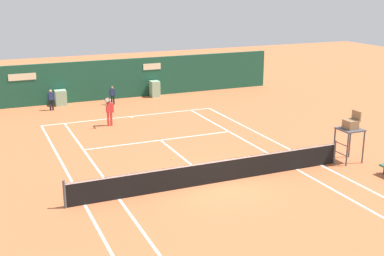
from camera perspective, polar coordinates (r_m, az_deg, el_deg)
ground_plane at (r=21.32m, az=1.85°, el=-5.65°), size 80.00×80.00×0.01m
tennis_net at (r=20.66m, az=2.54°, el=-4.88°), size 12.10×0.10×1.07m
sponsor_back_wall at (r=35.93m, az=-9.42°, el=5.28°), size 25.00×1.02×2.76m
umpire_chair at (r=23.89m, az=17.34°, el=-0.02°), size 1.00×1.00×2.36m
player_on_baseline at (r=29.14m, az=-9.25°, el=2.04°), size 0.63×0.65×1.80m
ball_kid_centre_post at (r=33.59m, az=-15.53°, el=3.21°), size 0.45×0.19×1.35m
ball_kid_left_post at (r=34.35m, az=-8.91°, el=3.77°), size 0.41×0.19×1.24m
tennis_ball_by_sideline at (r=23.87m, az=5.17°, el=-3.23°), size 0.07×0.07×0.07m
tennis_ball_mid_court at (r=29.77m, az=-13.31°, el=0.29°), size 0.07×0.07×0.07m
tennis_ball_near_service_line at (r=23.54m, az=-2.26°, el=-3.45°), size 0.07×0.07×0.07m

